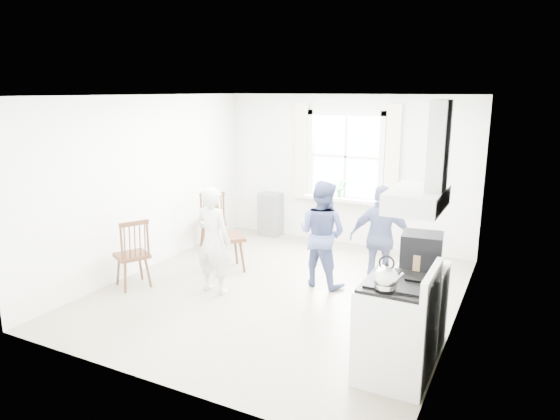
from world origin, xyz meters
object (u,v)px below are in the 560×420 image
(windsor_chair_c, at_px, (134,247))
(person_mid, at_px, (322,234))
(gas_stove, at_px, (397,329))
(windsor_chair_a, at_px, (212,214))
(windsor_chair_b, at_px, (220,227))
(person_left, at_px, (213,240))
(stereo_stack, at_px, (422,250))
(person_right, at_px, (381,238))
(low_cabinet, at_px, (420,306))

(windsor_chair_c, xyz_separation_m, person_mid, (2.21, 1.30, 0.14))
(person_mid, bearing_deg, gas_stove, 138.33)
(windsor_chair_a, height_order, person_mid, person_mid)
(windsor_chair_b, relative_size, windsor_chair_c, 1.13)
(windsor_chair_b, relative_size, person_left, 0.77)
(windsor_chair_c, bearing_deg, windsor_chair_b, 60.44)
(person_left, bearing_deg, windsor_chair_a, -53.47)
(stereo_stack, distance_m, person_right, 1.67)
(gas_stove, xyz_separation_m, low_cabinet, (0.07, 0.70, -0.03))
(stereo_stack, height_order, windsor_chair_a, stereo_stack)
(windsor_chair_b, bearing_deg, stereo_stack, -17.71)
(windsor_chair_c, xyz_separation_m, person_left, (1.02, 0.40, 0.13))
(person_mid, bearing_deg, low_cabinet, 153.36)
(gas_stove, height_order, person_mid, person_mid)
(low_cabinet, distance_m, person_mid, 1.95)
(windsor_chair_c, bearing_deg, person_right, 27.46)
(stereo_stack, relative_size, windsor_chair_c, 0.45)
(person_mid, bearing_deg, windsor_chair_c, 39.04)
(gas_stove, relative_size, person_right, 0.78)
(gas_stove, relative_size, low_cabinet, 1.24)
(windsor_chair_b, bearing_deg, person_right, 10.14)
(person_left, bearing_deg, windsor_chair_c, 22.99)
(person_left, xyz_separation_m, person_right, (1.95, 1.14, -0.01))
(person_left, height_order, person_mid, person_mid)
(gas_stove, xyz_separation_m, windsor_chair_b, (-3.08, 1.64, 0.20))
(windsor_chair_b, xyz_separation_m, person_left, (0.38, -0.73, 0.05))
(stereo_stack, bearing_deg, windsor_chair_b, 162.29)
(gas_stove, relative_size, windsor_chair_a, 1.09)
(person_mid, distance_m, person_right, 0.80)
(stereo_stack, relative_size, windsor_chair_b, 0.39)
(person_left, height_order, person_right, person_left)
(windsor_chair_c, height_order, person_left, person_left)
(windsor_chair_c, distance_m, person_mid, 2.57)
(windsor_chair_b, relative_size, person_right, 0.78)
(gas_stove, xyz_separation_m, windsor_chair_a, (-3.74, 2.41, 0.14))
(windsor_chair_b, bearing_deg, low_cabinet, -16.70)
(person_right, bearing_deg, person_left, 16.10)
(gas_stove, relative_size, stereo_stack, 2.56)
(person_mid, bearing_deg, stereo_stack, 151.83)
(stereo_stack, bearing_deg, person_mid, 143.23)
(windsor_chair_a, height_order, windsor_chair_b, windsor_chair_b)
(windsor_chair_a, height_order, person_right, person_right)
(gas_stove, distance_m, windsor_chair_c, 3.75)
(low_cabinet, xyz_separation_m, windsor_chair_a, (-3.81, 1.71, 0.18))
(gas_stove, bearing_deg, windsor_chair_c, 172.09)
(gas_stove, distance_m, low_cabinet, 0.70)
(gas_stove, bearing_deg, low_cabinet, 84.32)
(stereo_stack, relative_size, person_left, 0.30)
(stereo_stack, distance_m, windsor_chair_c, 3.81)
(low_cabinet, distance_m, person_right, 1.61)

